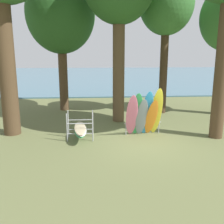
{
  "coord_description": "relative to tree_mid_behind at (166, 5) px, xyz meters",
  "views": [
    {
      "loc": [
        -2.07,
        -10.39,
        3.88
      ],
      "look_at": [
        -1.27,
        1.26,
        1.1
      ],
      "focal_mm": 42.13,
      "sensor_mm": 36.0,
      "label": 1
    }
  ],
  "objects": [
    {
      "name": "board_storage_rack",
      "position": [
        -4.89,
        -4.77,
        -5.92
      ],
      "size": [
        1.15,
        2.13,
        1.25
      ],
      "color": "#9EA0A5",
      "rests_on": "ground"
    },
    {
      "name": "tree_far_left_back",
      "position": [
        -6.23,
        1.2,
        -0.41
      ],
      "size": [
        4.23,
        4.23,
        8.47
      ],
      "color": "#4C3823",
      "rests_on": "ground"
    },
    {
      "name": "leaning_board_pile",
      "position": [
        -2.01,
        -4.57,
        -5.38
      ],
      "size": [
        1.75,
        1.09,
        2.27
      ],
      "color": "pink",
      "rests_on": "ground"
    },
    {
      "name": "tree_mid_behind",
      "position": [
        0.0,
        0.0,
        0.0
      ],
      "size": [
        3.18,
        3.18,
        8.34
      ],
      "color": "#42301E",
      "rests_on": "ground"
    },
    {
      "name": "lake_water",
      "position": [
        -2.19,
        23.41,
        -6.34
      ],
      "size": [
        80.0,
        36.0,
        0.1
      ],
      "primitive_type": "cube",
      "color": "#477084",
      "rests_on": "ground"
    },
    {
      "name": "ground_plane",
      "position": [
        -2.19,
        -5.56,
        -6.39
      ],
      "size": [
        80.0,
        80.0,
        0.0
      ],
      "primitive_type": "plane",
      "color": "#60663D"
    }
  ]
}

